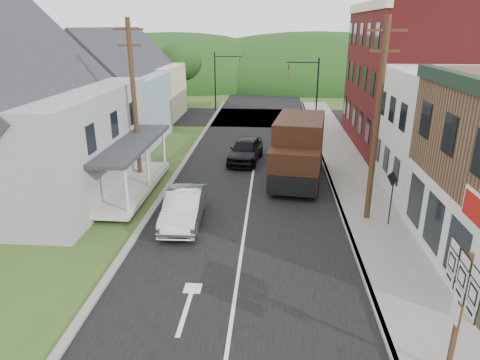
% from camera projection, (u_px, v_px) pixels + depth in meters
% --- Properties ---
extents(ground, '(120.00, 120.00, 0.00)m').
position_uv_depth(ground, '(241.00, 253.00, 17.10)').
color(ground, '#2D4719').
rests_on(ground, ground).
extents(road, '(9.00, 90.00, 0.02)m').
position_uv_depth(road, '(253.00, 173.00, 26.48)').
color(road, black).
rests_on(road, ground).
extents(cross_road, '(60.00, 9.00, 0.02)m').
position_uv_depth(cross_road, '(261.00, 117.00, 42.43)').
color(cross_road, black).
rests_on(cross_road, ground).
extents(sidewalk_right, '(2.80, 55.00, 0.15)m').
position_uv_depth(sidewalk_right, '(356.00, 185.00, 24.16)').
color(sidewalk_right, slate).
rests_on(sidewalk_right, ground).
extents(curb_right, '(0.20, 55.00, 0.15)m').
position_uv_depth(curb_right, '(331.00, 185.00, 24.26)').
color(curb_right, slate).
rests_on(curb_right, ground).
extents(curb_left, '(0.30, 55.00, 0.12)m').
position_uv_depth(curb_left, '(172.00, 181.00, 24.92)').
color(curb_left, slate).
rests_on(curb_left, ground).
extents(storefront_white, '(8.00, 7.00, 6.50)m').
position_uv_depth(storefront_white, '(468.00, 134.00, 22.23)').
color(storefront_white, silver).
rests_on(storefront_white, ground).
extents(storefront_red, '(8.00, 12.00, 10.00)m').
position_uv_depth(storefront_red, '(416.00, 79.00, 30.55)').
color(storefront_red, maroon).
rests_on(storefront_red, ground).
extents(house_gray, '(10.20, 12.24, 8.35)m').
position_uv_depth(house_gray, '(19.00, 115.00, 22.15)').
color(house_gray, '#9E9FA3').
rests_on(house_gray, ground).
extents(house_blue, '(7.14, 8.16, 7.28)m').
position_uv_depth(house_blue, '(114.00, 94.00, 32.58)').
color(house_blue, '#819EB0').
rests_on(house_blue, ground).
extents(house_cream, '(7.14, 8.16, 7.28)m').
position_uv_depth(house_cream, '(142.00, 80.00, 41.05)').
color(house_cream, beige).
rests_on(house_cream, ground).
extents(utility_pole_right, '(1.60, 0.26, 9.00)m').
position_uv_depth(utility_pole_right, '(377.00, 122.00, 18.41)').
color(utility_pole_right, '#472D19').
rests_on(utility_pole_right, ground).
extents(utility_pole_left, '(1.60, 0.26, 9.00)m').
position_uv_depth(utility_pole_left, '(134.00, 101.00, 23.49)').
color(utility_pole_left, '#472D19').
rests_on(utility_pole_left, ground).
extents(traffic_signal_right, '(2.87, 0.20, 6.00)m').
position_uv_depth(traffic_signal_right, '(310.00, 84.00, 37.56)').
color(traffic_signal_right, black).
rests_on(traffic_signal_right, ground).
extents(traffic_signal_left, '(2.87, 0.20, 6.00)m').
position_uv_depth(traffic_signal_left, '(222.00, 75.00, 44.74)').
color(traffic_signal_left, black).
rests_on(traffic_signal_left, ground).
extents(tree_left_c, '(5.80, 5.80, 8.41)m').
position_uv_depth(tree_left_c, '(29.00, 60.00, 35.20)').
color(tree_left_c, '#382616').
rests_on(tree_left_c, ground).
extents(tree_left_d, '(4.80, 4.80, 6.94)m').
position_uv_depth(tree_left_d, '(180.00, 62.00, 46.10)').
color(tree_left_d, '#382616').
rests_on(tree_left_d, ground).
extents(forested_ridge, '(90.00, 30.00, 16.00)m').
position_uv_depth(forested_ridge, '(266.00, 82.00, 68.69)').
color(forested_ridge, black).
rests_on(forested_ridge, ground).
extents(silver_sedan, '(1.78, 4.67, 1.52)m').
position_uv_depth(silver_sedan, '(184.00, 208.00, 19.46)').
color(silver_sedan, silver).
rests_on(silver_sedan, ground).
extents(dark_sedan, '(2.47, 4.85, 1.58)m').
position_uv_depth(dark_sedan, '(246.00, 150.00, 28.39)').
color(dark_sedan, black).
rests_on(dark_sedan, ground).
extents(delivery_van, '(3.48, 6.81, 3.64)m').
position_uv_depth(delivery_van, '(298.00, 150.00, 24.51)').
color(delivery_van, black).
rests_on(delivery_van, ground).
extents(route_sign_cluster, '(0.22, 1.98, 3.47)m').
position_uv_depth(route_sign_cluster, '(460.00, 298.00, 10.29)').
color(route_sign_cluster, '#472D19').
rests_on(route_sign_cluster, sidewalk_right).
extents(warning_sign, '(0.31, 0.64, 2.52)m').
position_uv_depth(warning_sign, '(392.00, 190.00, 18.75)').
color(warning_sign, black).
rests_on(warning_sign, sidewalk_right).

